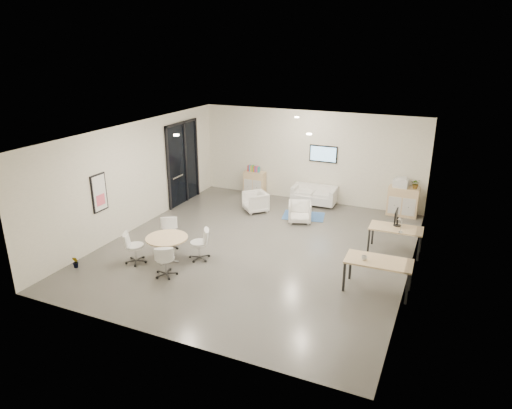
{
  "coord_description": "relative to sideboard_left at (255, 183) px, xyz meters",
  "views": [
    {
      "loc": [
        4.65,
        -10.54,
        5.36
      ],
      "look_at": [
        -0.23,
        0.4,
        1.11
      ],
      "focal_mm": 32.0,
      "sensor_mm": 36.0,
      "label": 1
    }
  ],
  "objects": [
    {
      "name": "wall_tv",
      "position": [
        2.51,
        0.19,
        1.31
      ],
      "size": [
        0.98,
        0.06,
        0.58
      ],
      "color": "black",
      "rests_on": "room_shell"
    },
    {
      "name": "sideboard_left",
      "position": [
        0.0,
        0.0,
        0.0
      ],
      "size": [
        0.78,
        0.41,
        0.88
      ],
      "color": "#D6B581",
      "rests_on": "room_shell"
    },
    {
      "name": "meeting_chairs",
      "position": [
        0.2,
        -5.95,
        -0.03
      ],
      "size": [
        2.19,
        2.19,
        0.82
      ],
      "color": "white",
      "rests_on": "room_shell"
    },
    {
      "name": "sideboard_right",
      "position": [
        5.32,
        -0.03,
        0.04
      ],
      "size": [
        0.96,
        0.46,
        0.96
      ],
      "color": "#D6B581",
      "rests_on": "room_shell"
    },
    {
      "name": "blue_rug",
      "position": [
        2.4,
        -1.42,
        -0.43
      ],
      "size": [
        1.49,
        1.14,
        0.01
      ],
      "primitive_type": "cube",
      "rotation": [
        0.0,
        0.0,
        0.2
      ],
      "color": "#325F9A",
      "rests_on": "room_shell"
    },
    {
      "name": "cup",
      "position": [
        5.12,
        -5.41,
        0.39
      ],
      "size": [
        0.14,
        0.12,
        0.13
      ],
      "primitive_type": "imported",
      "rotation": [
        0.0,
        0.0,
        -0.2
      ],
      "color": "white",
      "rests_on": "desk_front"
    },
    {
      "name": "desk_rear",
      "position": [
        5.5,
        -3.03,
        0.21
      ],
      "size": [
        1.39,
        0.73,
        0.72
      ],
      "rotation": [
        0.0,
        0.0,
        0.03
      ],
      "color": "#D6B581",
      "rests_on": "room_shell"
    },
    {
      "name": "desk_front",
      "position": [
        5.43,
        -5.3,
        0.25
      ],
      "size": [
        1.5,
        0.78,
        0.77
      ],
      "rotation": [
        0.0,
        0.0,
        0.03
      ],
      "color": "#D6B581",
      "rests_on": "room_shell"
    },
    {
      "name": "plant_floor",
      "position": [
        -1.69,
        -7.24,
        -0.37
      ],
      "size": [
        0.27,
        0.35,
        0.14
      ],
      "primitive_type": "imported",
      "rotation": [
        0.0,
        0.0,
        -0.36
      ],
      "color": "#3F7F3F",
      "rests_on": "room_shell"
    },
    {
      "name": "monitor",
      "position": [
        5.46,
        -2.88,
        0.52
      ],
      "size": [
        0.2,
        0.5,
        0.44
      ],
      "color": "black",
      "rests_on": "desk_rear"
    },
    {
      "name": "armchair_left",
      "position": [
        0.77,
        -1.65,
        -0.07
      ],
      "size": [
        0.98,
        0.98,
        0.74
      ],
      "primitive_type": "imported",
      "rotation": [
        0.0,
        0.0,
        -0.78
      ],
      "color": "silver",
      "rests_on": "room_shell"
    },
    {
      "name": "round_table",
      "position": [
        0.2,
        -5.95,
        0.14
      ],
      "size": [
        1.08,
        1.08,
        0.66
      ],
      "color": "#D6B581",
      "rests_on": "room_shell"
    },
    {
      "name": "loveseat",
      "position": [
        2.36,
        -0.16,
        -0.13
      ],
      "size": [
        1.54,
        0.81,
        0.57
      ],
      "rotation": [
        0.0,
        0.0,
        0.03
      ],
      "color": "silver",
      "rests_on": "room_shell"
    },
    {
      "name": "books",
      "position": [
        -0.04,
        0.0,
        0.55
      ],
      "size": [
        0.45,
        0.14,
        0.22
      ],
      "color": "red",
      "rests_on": "sideboard_left"
    },
    {
      "name": "plant_cabinet",
      "position": [
        5.66,
        -0.03,
        0.65
      ],
      "size": [
        0.3,
        0.33,
        0.25
      ],
      "primitive_type": "imported",
      "rotation": [
        0.0,
        0.0,
        0.03
      ],
      "color": "#3F7F3F",
      "rests_on": "sideboard_right"
    },
    {
      "name": "room_shell",
      "position": [
        2.01,
        -4.27,
        1.16
      ],
      "size": [
        9.6,
        10.6,
        4.8
      ],
      "color": "#514F49",
      "rests_on": "ground"
    },
    {
      "name": "printer",
      "position": [
        5.2,
        -0.02,
        0.67
      ],
      "size": [
        0.48,
        0.41,
        0.32
      ],
      "rotation": [
        0.0,
        0.0,
        -0.07
      ],
      "color": "white",
      "rests_on": "sideboard_right"
    },
    {
      "name": "ceiling_spots",
      "position": [
        1.81,
        -3.44,
        2.74
      ],
      "size": [
        3.14,
        4.14,
        0.03
      ],
      "color": "#FFEAC6",
      "rests_on": "room_shell"
    },
    {
      "name": "glass_door",
      "position": [
        -1.94,
        -1.76,
        1.07
      ],
      "size": [
        0.09,
        1.9,
        2.85
      ],
      "color": "black",
      "rests_on": "room_shell"
    },
    {
      "name": "armchair_right",
      "position": [
        2.44,
        -1.96,
        -0.08
      ],
      "size": [
        0.87,
        0.85,
        0.72
      ],
      "primitive_type": "imported",
      "rotation": [
        0.0,
        0.0,
        0.34
      ],
      "color": "silver",
      "rests_on": "room_shell"
    },
    {
      "name": "artwork",
      "position": [
        -1.96,
        -5.87,
        1.11
      ],
      "size": [
        0.05,
        0.54,
        1.04
      ],
      "color": "black",
      "rests_on": "room_shell"
    }
  ]
}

